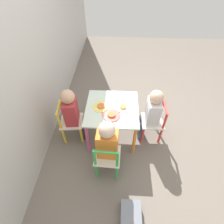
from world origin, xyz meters
TOP-DOWN VIEW (x-y plane):
  - ground_plane at (0.00, 0.00)m, footprint 6.00×6.00m
  - house_wall at (0.00, 0.81)m, footprint 6.00×0.06m
  - kids_table at (0.00, 0.00)m, footprint 0.59×0.59m
  - chair_green at (-0.51, 0.02)m, footprint 0.27×0.27m
  - chair_red at (0.00, -0.51)m, footprint 0.26×0.26m
  - chair_yellow at (-0.05, 0.50)m, footprint 0.28×0.28m
  - child_left at (-0.45, 0.02)m, footprint 0.21×0.21m
  - child_front at (0.00, -0.45)m, footprint 0.20×0.21m
  - child_back at (-0.04, 0.44)m, footprint 0.21×0.22m
  - plate_left at (-0.12, 0.00)m, footprint 0.19×0.19m
  - plate_front at (-0.00, -0.12)m, footprint 0.16×0.16m
  - plate_back at (0.00, 0.12)m, footprint 0.18×0.18m
  - storage_bin at (-0.98, -0.22)m, footprint 0.29×0.19m

SIDE VIEW (x-z plane):
  - ground_plane at x=0.00m, z-range 0.00..0.00m
  - storage_bin at x=-0.98m, z-range 0.00..0.11m
  - chair_green at x=-0.51m, z-range 0.00..0.52m
  - chair_red at x=0.00m, z-range 0.00..0.52m
  - chair_yellow at x=-0.05m, z-range 0.00..0.52m
  - kids_table at x=0.00m, z-range 0.17..0.65m
  - child_front at x=0.00m, z-range 0.07..0.80m
  - child_back at x=-0.04m, z-range 0.07..0.81m
  - child_left at x=-0.45m, z-range 0.07..0.82m
  - plate_front at x=0.00m, z-range 0.48..0.51m
  - plate_back at x=0.00m, z-range 0.48..0.51m
  - plate_left at x=-0.12m, z-range 0.48..0.51m
  - house_wall at x=0.00m, z-range 0.00..2.60m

